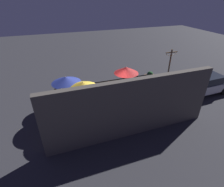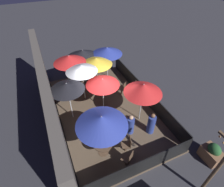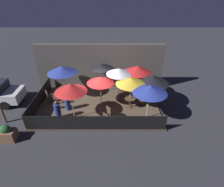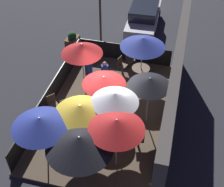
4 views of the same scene
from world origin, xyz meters
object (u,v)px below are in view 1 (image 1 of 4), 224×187
(patio_umbrella_3, at_px, (124,94))
(planter_box, at_px, (150,77))
(light_post, at_px, (169,66))
(patio_umbrella_7, at_px, (78,95))
(patio_umbrella_6, at_px, (62,93))
(patio_chair_0, at_px, (98,89))
(patron_0, at_px, (137,93))
(patio_umbrella_0, at_px, (83,85))
(patio_chair_3, at_px, (161,95))
(patio_umbrella_5, at_px, (113,84))
(dining_table_0, at_px, (85,103))
(patio_umbrella_4, at_px, (98,88))
(patio_chair_2, at_px, (99,93))
(patio_umbrella_8, at_px, (126,70))
(patio_chair_4, at_px, (101,122))
(patio_umbrella_2, at_px, (66,80))
(dining_table_1, at_px, (154,102))
(patron_1, at_px, (136,86))
(patio_chair_1, at_px, (151,95))
(parked_car_0, at_px, (205,84))
(patio_umbrella_1, at_px, (157,81))

(patio_umbrella_3, relative_size, planter_box, 2.38)
(light_post, bearing_deg, patio_umbrella_7, 19.36)
(patio_umbrella_6, bearing_deg, patio_chair_0, -141.55)
(patio_umbrella_3, height_order, patron_0, patio_umbrella_3)
(light_post, bearing_deg, patio_umbrella_0, 10.55)
(patio_umbrella_0, distance_m, patio_umbrella_7, 1.59)
(patio_chair_0, height_order, patron_0, patron_0)
(planter_box, bearing_deg, patio_chair_3, 71.95)
(patio_umbrella_5, xyz_separation_m, patio_chair_3, (-3.73, 0.36, -1.38))
(light_post, bearing_deg, dining_table_0, 10.55)
(patio_umbrella_4, bearing_deg, patio_chair_2, -105.43)
(patio_umbrella_6, xyz_separation_m, patio_umbrella_8, (-4.97, -1.55, 0.20))
(patio_chair_0, distance_m, patio_chair_3, 4.92)
(patio_umbrella_4, relative_size, patio_umbrella_5, 1.16)
(patio_umbrella_3, distance_m, planter_box, 7.29)
(planter_box, bearing_deg, patio_chair_0, 10.83)
(patio_umbrella_0, height_order, patio_chair_3, patio_umbrella_0)
(patio_chair_4, distance_m, light_post, 8.21)
(patio_umbrella_2, bearing_deg, patio_umbrella_7, 98.76)
(dining_table_1, bearing_deg, patio_umbrella_6, -9.43)
(patio_chair_4, distance_m, patron_1, 5.26)
(patio_umbrella_4, relative_size, patron_1, 1.87)
(patio_umbrella_0, xyz_separation_m, patio_umbrella_2, (0.96, -1.12, 0.03))
(patio_umbrella_5, bearing_deg, patio_umbrella_7, 24.07)
(patio_chair_1, relative_size, patio_chair_3, 0.98)
(patio_umbrella_5, height_order, patio_chair_3, patio_umbrella_5)
(parked_car_0, bearing_deg, dining_table_0, -5.75)
(patio_umbrella_5, distance_m, patron_1, 3.29)
(patio_chair_0, relative_size, patron_1, 0.73)
(patio_umbrella_1, height_order, patio_chair_2, patio_umbrella_1)
(patio_chair_4, bearing_deg, patio_chair_0, -26.86)
(dining_table_0, bearing_deg, patio_umbrella_6, 17.48)
(patio_chair_3, height_order, patron_1, patron_1)
(patio_umbrella_8, relative_size, patio_chair_1, 2.62)
(patio_umbrella_3, relative_size, patio_umbrella_6, 1.03)
(patio_umbrella_2, xyz_separation_m, parked_car_0, (-10.87, 1.82, -1.32))
(light_post, bearing_deg, patio_chair_2, 2.20)
(patio_chair_0, bearing_deg, patio_umbrella_3, 45.64)
(light_post, relative_size, parked_car_0, 0.73)
(patio_umbrella_3, height_order, patio_chair_4, patio_umbrella_3)
(patio_umbrella_5, relative_size, patron_1, 1.62)
(patio_umbrella_1, relative_size, patron_0, 2.07)
(patio_umbrella_0, xyz_separation_m, dining_table_1, (-4.70, 1.45, -1.45))
(patio_chair_4, bearing_deg, patio_chair_3, -87.34)
(patio_umbrella_7, xyz_separation_m, patio_chair_0, (-2.06, -3.33, -1.69))
(patio_umbrella_6, distance_m, patron_0, 5.77)
(patio_umbrella_7, distance_m, patron_1, 5.99)
(patio_umbrella_6, bearing_deg, dining_table_0, -162.52)
(patio_chair_4, xyz_separation_m, patron_1, (-4.03, -3.38, 0.09))
(dining_table_1, relative_size, parked_car_0, 0.19)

